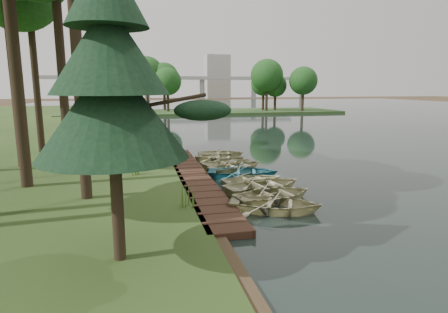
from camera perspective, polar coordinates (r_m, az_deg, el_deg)
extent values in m
plane|color=#3D2F1D|center=(19.95, -0.06, -3.50)|extent=(300.00, 300.00, 0.00)
cube|color=black|center=(52.12, 28.23, 4.01)|extent=(130.00, 200.00, 0.05)
cube|color=#341F14|center=(19.62, -4.63, -3.33)|extent=(1.60, 16.00, 0.30)
cube|color=#2C4820|center=(70.10, -3.05, 6.79)|extent=(50.00, 14.00, 0.45)
cylinder|color=black|center=(69.72, -22.51, 8.15)|extent=(0.50, 0.50, 4.80)
sphere|color=#1C4A19|center=(69.71, -22.72, 11.10)|extent=(5.60, 5.60, 5.60)
cylinder|color=black|center=(69.00, -16.98, 8.47)|extent=(0.50, 0.50, 4.80)
sphere|color=#1C4A19|center=(68.98, -17.14, 11.45)|extent=(5.60, 5.60, 5.60)
cylinder|color=black|center=(68.91, -11.38, 8.72)|extent=(0.50, 0.50, 4.80)
sphere|color=#1C4A19|center=(68.90, -11.49, 11.71)|extent=(5.60, 5.60, 5.60)
cylinder|color=black|center=(69.46, -5.82, 8.88)|extent=(0.50, 0.50, 4.80)
sphere|color=#1C4A19|center=(69.45, -5.87, 11.85)|extent=(5.60, 5.60, 5.60)
cylinder|color=black|center=(70.64, -0.38, 8.96)|extent=(0.50, 0.50, 4.80)
sphere|color=#1C4A19|center=(70.63, -0.39, 11.88)|extent=(5.60, 5.60, 5.60)
cylinder|color=black|center=(72.42, 4.83, 8.96)|extent=(0.50, 0.50, 4.80)
sphere|color=#1C4A19|center=(72.41, 4.88, 11.81)|extent=(5.60, 5.60, 5.60)
cylinder|color=black|center=(74.75, 9.75, 8.90)|extent=(0.50, 0.50, 4.80)
sphere|color=#1C4A19|center=(74.74, 9.84, 11.66)|extent=(5.60, 5.60, 5.60)
cube|color=#A5A5A0|center=(139.62, -7.49, 11.79)|extent=(90.00, 4.00, 1.20)
cylinder|color=#A5A5A0|center=(139.71, -19.96, 9.61)|extent=(1.80, 1.80, 8.00)
cylinder|color=#A5A5A0|center=(138.91, -11.62, 10.02)|extent=(1.80, 1.80, 8.00)
cylinder|color=#A5A5A0|center=(140.97, -3.34, 10.22)|extent=(1.80, 1.80, 8.00)
cylinder|color=#A5A5A0|center=(145.77, 4.55, 10.22)|extent=(1.80, 1.80, 8.00)
cylinder|color=#A5A5A0|center=(153.05, 11.81, 10.05)|extent=(1.80, 1.80, 8.00)
cube|color=#A5A5A0|center=(162.57, -1.06, 12.05)|extent=(10.00, 8.00, 18.00)
cube|color=#A5A5A0|center=(163.84, -13.71, 10.69)|extent=(8.00, 8.00, 12.00)
imported|color=beige|center=(14.82, 7.77, -6.91)|extent=(4.37, 3.86, 0.75)
imported|color=beige|center=(16.07, 7.71, -5.53)|extent=(4.03, 3.24, 0.74)
imported|color=beige|center=(17.40, 6.12, -4.15)|extent=(4.38, 3.57, 0.80)
imported|color=beige|center=(18.62, 4.40, -3.38)|extent=(3.44, 2.69, 0.65)
imported|color=teal|center=(20.00, 2.91, -2.18)|extent=(4.31, 3.52, 0.78)
imported|color=beige|center=(21.61, 2.01, -1.28)|extent=(4.22, 3.71, 0.73)
imported|color=beige|center=(22.60, 0.67, -0.82)|extent=(3.80, 3.18, 0.68)
imported|color=beige|center=(24.43, -0.63, 0.03)|extent=(3.83, 3.39, 0.66)
imported|color=beige|center=(25.95, -0.45, 0.64)|extent=(3.45, 2.71, 0.65)
imported|color=beige|center=(30.09, -18.97, 2.03)|extent=(4.30, 3.63, 0.76)
cylinder|color=black|center=(19.28, -29.52, 15.56)|extent=(0.51, 0.51, 13.34)
cylinder|color=black|center=(16.04, -21.32, 11.86)|extent=(0.44, 0.44, 10.22)
cylinder|color=black|center=(21.28, -23.45, 11.43)|extent=(0.45, 0.45, 10.37)
cylinder|color=black|center=(24.34, -29.49, 11.78)|extent=(0.47, 0.47, 11.26)
cylinder|color=black|center=(29.35, -26.82, 11.15)|extent=(0.46, 0.46, 10.83)
cylinder|color=black|center=(10.24, -15.97, -6.54)|extent=(0.32, 0.32, 3.22)
cone|color=black|center=(9.82, -16.69, 7.27)|extent=(3.80, 3.80, 2.60)
cone|color=black|center=(9.85, -17.15, 15.56)|extent=(2.90, 2.90, 2.25)
cone|color=#3F661E|center=(14.49, -5.54, -5.97)|extent=(0.60, 0.60, 0.88)
cone|color=#3F661E|center=(20.17, -13.69, -1.14)|extent=(0.60, 0.60, 1.12)
cone|color=#3F661E|center=(24.76, -14.68, 0.82)|extent=(0.60, 0.60, 1.01)
cone|color=#3F661E|center=(23.35, -8.60, 0.54)|extent=(0.60, 0.60, 1.06)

